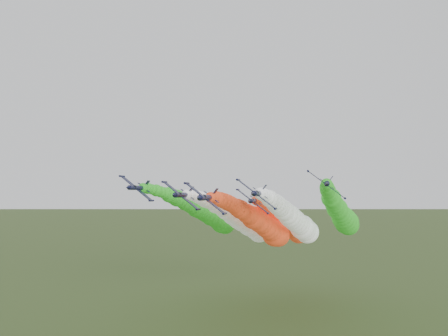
{
  "coord_description": "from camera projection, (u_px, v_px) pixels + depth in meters",
  "views": [
    {
      "loc": [
        24.24,
        -90.07,
        36.91
      ],
      "look_at": [
        3.22,
        2.98,
        42.37
      ],
      "focal_mm": 35.0,
      "sensor_mm": 36.0,
      "label": 1
    }
  ],
  "objects": [
    {
      "name": "jet_inner_right",
      "position": [
        294.0,
        220.0,
        129.05
      ],
      "size": [
        15.57,
        71.08,
        19.58
      ],
      "rotation": [
        0.0,
        0.65,
        0.0
      ],
      "color": "black",
      "rests_on": "ground"
    },
    {
      "name": "jet_outer_left",
      "position": [
        205.0,
        213.0,
        144.59
      ],
      "size": [
        15.25,
        70.76,
        19.27
      ],
      "rotation": [
        0.0,
        0.65,
        0.0
      ],
      "color": "black",
      "rests_on": "ground"
    },
    {
      "name": "jet_trail",
      "position": [
        288.0,
        223.0,
        151.1
      ],
      "size": [
        15.97,
        71.48,
        19.99
      ],
      "rotation": [
        0.0,
        0.65,
        0.0
      ],
      "color": "black",
      "rests_on": "ground"
    },
    {
      "name": "jet_inner_left",
      "position": [
        241.0,
        220.0,
        134.48
      ],
      "size": [
        15.5,
        71.01,
        19.51
      ],
      "rotation": [
        0.0,
        0.65,
        0.0
      ],
      "color": "black",
      "rests_on": "ground"
    },
    {
      "name": "jet_outer_right",
      "position": [
        341.0,
        213.0,
        135.19
      ],
      "size": [
        15.37,
        70.88,
        19.38
      ],
      "rotation": [
        0.0,
        0.65,
        0.0
      ],
      "color": "black",
      "rests_on": "ground"
    },
    {
      "name": "jet_lead",
      "position": [
        262.0,
        224.0,
        126.49
      ],
      "size": [
        15.43,
        70.94,
        19.44
      ],
      "rotation": [
        0.0,
        0.65,
        0.0
      ],
      "color": "black",
      "rests_on": "ground"
    }
  ]
}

